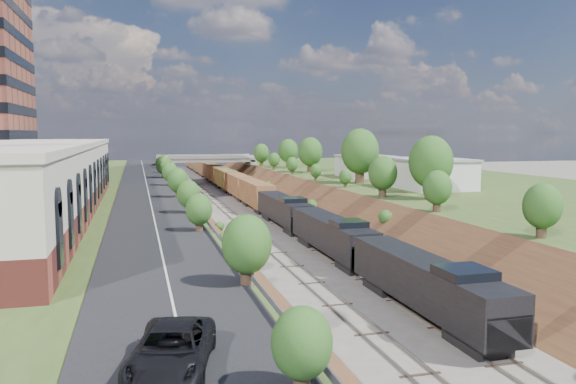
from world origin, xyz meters
name	(u,v)px	position (x,y,z in m)	size (l,w,h in m)	color
platform_left	(11,212)	(-33.00, 60.00, 2.50)	(44.00, 180.00, 5.00)	#384F20
platform_right	(456,197)	(33.00, 60.00, 2.50)	(44.00, 180.00, 5.00)	#384F20
embankment_left	(181,224)	(-11.00, 60.00, 0.00)	(7.07, 180.00, 7.07)	brown
embankment_right	(327,218)	(11.00, 60.00, 0.00)	(7.07, 180.00, 7.07)	brown
rail_left_track	(239,221)	(-2.60, 60.00, 0.09)	(1.58, 180.00, 0.18)	gray
rail_right_track	(274,220)	(2.60, 60.00, 0.09)	(1.58, 180.00, 0.18)	gray
road	(148,190)	(-15.50, 60.00, 5.05)	(8.00, 180.00, 0.10)	black
guardrail	(178,185)	(-11.40, 59.80, 5.55)	(0.10, 171.00, 0.70)	#99999E
commercial_building	(16,179)	(-28.00, 38.00, 8.51)	(14.30, 62.30, 7.00)	brown
overpass	(206,165)	(0.00, 122.00, 4.92)	(24.50, 8.30, 7.40)	gray
white_building_near	(429,174)	(23.50, 52.00, 7.00)	(9.00, 12.00, 4.00)	silver
white_building_far	(365,167)	(23.00, 74.00, 6.80)	(8.00, 10.00, 3.60)	silver
tree_right_large	(431,163)	(17.00, 40.00, 9.38)	(5.25, 5.25, 7.61)	#473323
tree_left_crest	(212,215)	(-11.80, 20.00, 7.04)	(2.45, 2.45, 3.55)	#473323
freight_train	(226,179)	(2.60, 105.13, 2.69)	(3.14, 192.93, 4.66)	black
suv	(172,350)	(-15.99, -2.03, 5.84)	(2.46, 5.34, 1.48)	black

